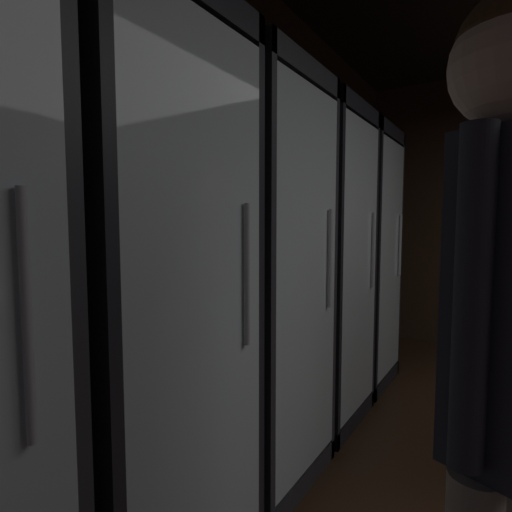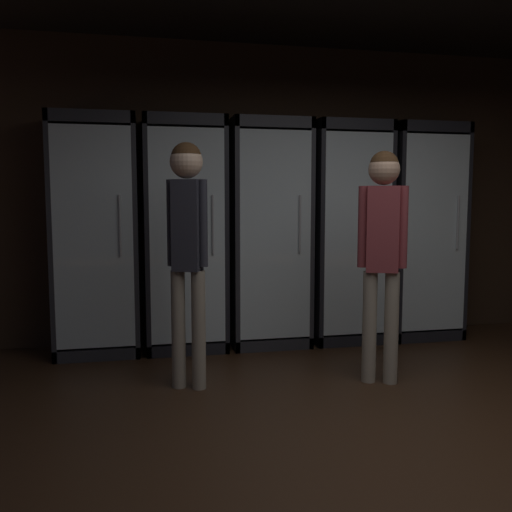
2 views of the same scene
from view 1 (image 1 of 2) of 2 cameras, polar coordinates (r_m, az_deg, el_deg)
name	(u,v)px [view 1 (image 1 of 2)]	position (r m, az deg, el deg)	size (l,w,h in m)	color
wall_back	(249,209)	(2.55, -1.06, 6.60)	(6.00, 0.06, 2.80)	#382619
cooler_left	(134,311)	(1.50, -16.75, -7.36)	(0.71, 0.58, 2.06)	black
cooler_center	(252,283)	(2.08, -0.63, -3.79)	(0.71, 0.58, 2.06)	#2B2B30
cooler_right	(313,269)	(2.74, 8.07, -1.87)	(0.71, 0.58, 2.06)	black
cooler_far_right	(352,260)	(3.45, 13.28, -0.57)	(0.71, 0.58, 2.06)	black
shopper_near	(502,326)	(0.92, 31.32, -8.34)	(0.28, 0.23, 1.74)	gray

